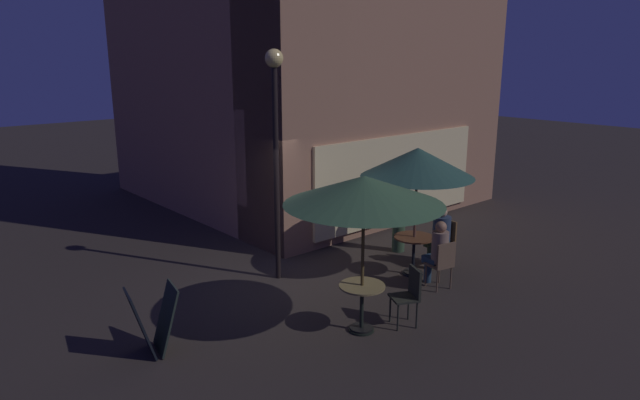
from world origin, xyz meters
name	(u,v)px	position (x,y,z in m)	size (l,w,h in m)	color
ground_plane	(278,283)	(0.00, 0.00, 0.00)	(60.00, 60.00, 0.00)	#2E2622
cafe_building	(289,42)	(3.19, 3.62, 4.47)	(7.82, 8.80, 8.95)	#9C6C52
street_lamp_near_corner	(275,123)	(0.17, 0.20, 2.98)	(0.33, 0.33, 4.26)	black
menu_sandwich_board	(153,321)	(-2.86, -0.88, 0.50)	(0.76, 0.68, 0.97)	#202824
cafe_table_0	(362,298)	(-0.15, -2.36, 0.54)	(0.71, 0.71, 0.76)	black
cafe_table_1	(414,246)	(2.26, -1.38, 0.58)	(0.78, 0.78, 0.77)	black
patio_umbrella_0	(364,191)	(-0.15, -2.36, 2.23)	(2.38, 2.38, 2.46)	black
patio_umbrella_1	(417,163)	(2.26, -1.38, 2.21)	(2.13, 2.13, 2.49)	black
cafe_chair_0	(409,291)	(0.55, -2.70, 0.56)	(0.53, 0.53, 0.94)	black
cafe_chair_1	(442,261)	(2.07, -2.19, 0.54)	(0.48, 0.48, 0.91)	brown
cafe_chair_2	(444,238)	(3.14, -1.43, 0.55)	(0.45, 0.45, 0.93)	brown
patron_seated_0	(438,250)	(2.11, -2.05, 0.71)	(0.38, 0.52, 1.27)	#21364B
patron_seated_1	(440,233)	(3.00, -1.42, 0.69)	(0.55, 0.38, 1.21)	#33462B
patron_standing_2	(399,215)	(3.06, -0.29, 0.82)	(0.32, 0.32, 1.63)	#344B34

